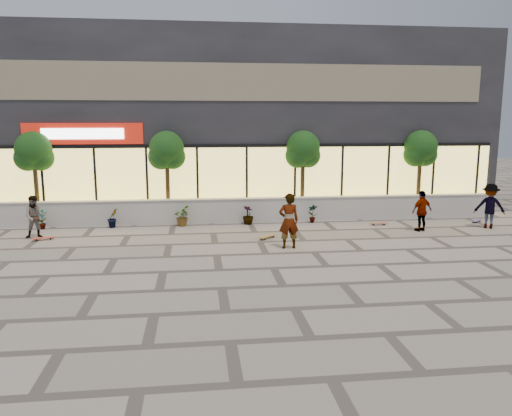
{
  "coord_description": "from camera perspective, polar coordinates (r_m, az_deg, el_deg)",
  "views": [
    {
      "loc": [
        -2.23,
        -14.22,
        4.38
      ],
      "look_at": [
        -0.17,
        3.05,
        1.3
      ],
      "focal_mm": 35.0,
      "sensor_mm": 36.0,
      "label": 1
    }
  ],
  "objects": [
    {
      "name": "retail_building",
      "position": [
        26.79,
        -2.07,
        9.75
      ],
      "size": [
        24.0,
        9.17,
        8.5
      ],
      "color": "black",
      "rests_on": "ground"
    },
    {
      "name": "ground",
      "position": [
        15.04,
        2.03,
        -6.89
      ],
      "size": [
        80.0,
        80.0,
        0.0
      ],
      "primitive_type": "plane",
      "color": "gray",
      "rests_on": "ground"
    },
    {
      "name": "skater_right_near",
      "position": [
        20.85,
        18.43,
        -0.32
      ],
      "size": [
        1.03,
        0.68,
        1.63
      ],
      "primitive_type": "imported",
      "rotation": [
        0.0,
        0.0,
        3.46
      ],
      "color": "white",
      "rests_on": "ground"
    },
    {
      "name": "tree_east",
      "position": [
        24.23,
        18.29,
        6.24
      ],
      "size": [
        1.6,
        1.5,
        3.92
      ],
      "color": "#443018",
      "rests_on": "ground"
    },
    {
      "name": "tree_west",
      "position": [
        22.98,
        -24.06,
        5.7
      ],
      "size": [
        1.6,
        1.5,
        3.92
      ],
      "color": "#443018",
      "rests_on": "ground"
    },
    {
      "name": "shrub_e",
      "position": [
        21.61,
        6.49,
        -0.62
      ],
      "size": [
        0.46,
        0.35,
        0.81
      ],
      "primitive_type": "imported",
      "rotation": [
        0.0,
        0.0,
        3.28
      ],
      "color": "#153711",
      "rests_on": "ground"
    },
    {
      "name": "skateboard_center",
      "position": [
        18.67,
        1.31,
        -3.25
      ],
      "size": [
        0.79,
        0.76,
        0.11
      ],
      "rotation": [
        0.0,
        0.0,
        0.75
      ],
      "color": "olive",
      "rests_on": "ground"
    },
    {
      "name": "skater_right_far",
      "position": [
        22.44,
        25.16,
        0.2
      ],
      "size": [
        1.36,
        1.12,
        1.83
      ],
      "primitive_type": "imported",
      "rotation": [
        0.0,
        0.0,
        2.7
      ],
      "color": "maroon",
      "rests_on": "ground"
    },
    {
      "name": "skateboard_left",
      "position": [
        20.04,
        -23.13,
        -3.17
      ],
      "size": [
        0.8,
        0.48,
        0.09
      ],
      "rotation": [
        0.0,
        0.0,
        0.38
      ],
      "color": "#BF3A23",
      "rests_on": "ground"
    },
    {
      "name": "shrub_c",
      "position": [
        21.05,
        -8.51,
        -0.95
      ],
      "size": [
        0.68,
        0.77,
        0.81
      ],
      "primitive_type": "imported",
      "rotation": [
        0.0,
        0.0,
        1.64
      ],
      "color": "#153711",
      "rests_on": "ground"
    },
    {
      "name": "shrub_b",
      "position": [
        21.33,
        -16.05,
        -1.09
      ],
      "size": [
        0.57,
        0.57,
        0.81
      ],
      "primitive_type": "imported",
      "rotation": [
        0.0,
        0.0,
        0.82
      ],
      "color": "#153711",
      "rests_on": "ground"
    },
    {
      "name": "skateboard_right_near",
      "position": [
        21.66,
        13.84,
        -1.71
      ],
      "size": [
        0.75,
        0.23,
        0.09
      ],
      "rotation": [
        0.0,
        0.0,
        -0.05
      ],
      "color": "brown",
      "rests_on": "ground"
    },
    {
      "name": "tree_mideast",
      "position": [
        22.46,
        5.39,
        6.44
      ],
      "size": [
        1.6,
        1.5,
        3.92
      ],
      "color": "#443018",
      "rests_on": "ground"
    },
    {
      "name": "shrub_d",
      "position": [
        21.15,
        -0.91,
        -0.79
      ],
      "size": [
        0.64,
        0.64,
        0.81
      ],
      "primitive_type": "imported",
      "rotation": [
        0.0,
        0.0,
        2.46
      ],
      "color": "#153711",
      "rests_on": "ground"
    },
    {
      "name": "skateboard_right_far",
      "position": [
        23.66,
        23.9,
        -1.32
      ],
      "size": [
        0.68,
        0.6,
        0.09
      ],
      "rotation": [
        0.0,
        0.0,
        0.68
      ],
      "color": "#634D8D",
      "rests_on": "ground"
    },
    {
      "name": "tree_midwest",
      "position": [
        22.0,
        -10.17,
        6.25
      ],
      "size": [
        1.6,
        1.5,
        3.92
      ],
      "color": "#443018",
      "rests_on": "ground"
    },
    {
      "name": "planter_wall",
      "position": [
        21.68,
        -0.8,
        -0.2
      ],
      "size": [
        22.0,
        0.42,
        1.04
      ],
      "color": "beige",
      "rests_on": "ground"
    },
    {
      "name": "skater_center",
      "position": [
        17.13,
        3.76,
        -1.48
      ],
      "size": [
        0.71,
        0.48,
        1.93
      ],
      "primitive_type": "imported",
      "rotation": [
        0.0,
        0.0,
        3.17
      ],
      "color": "white",
      "rests_on": "ground"
    },
    {
      "name": "shrub_a",
      "position": [
        21.96,
        -23.28,
        -1.21
      ],
      "size": [
        0.43,
        0.29,
        0.81
      ],
      "primitive_type": "imported",
      "color": "#153711",
      "rests_on": "ground"
    },
    {
      "name": "skater_left",
      "position": [
        20.42,
        -23.93,
        -0.92
      ],
      "size": [
        0.89,
        0.76,
        1.6
      ],
      "primitive_type": "imported",
      "rotation": [
        0.0,
        0.0,
        0.22
      ],
      "color": "tan",
      "rests_on": "ground"
    }
  ]
}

